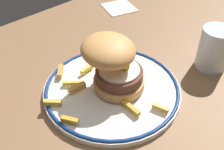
{
  "coord_description": "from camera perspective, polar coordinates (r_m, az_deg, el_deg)",
  "views": [
    {
      "loc": [
        -30.42,
        -26.16,
        39.51
      ],
      "look_at": [
        -2.23,
        3.98,
        4.6
      ],
      "focal_mm": 43.64,
      "sensor_mm": 36.0,
      "label": 1
    }
  ],
  "objects": [
    {
      "name": "water_glass",
      "position": [
        0.66,
        20.5,
        4.71
      ],
      "size": [
        7.02,
        7.02,
        9.65
      ],
      "color": "silver",
      "rests_on": "ground_plane"
    },
    {
      "name": "napkin",
      "position": [
        0.89,
        1.51,
        14.02
      ],
      "size": [
        11.66,
        11.89,
        0.4
      ],
      "primitive_type": "cube",
      "rotation": [
        0.0,
        0.0,
        -0.32
      ],
      "color": "silver",
      "rests_on": "ground_plane"
    },
    {
      "name": "burger",
      "position": [
        0.53,
        0.3,
        2.51
      ],
      "size": [
        12.52,
        13.79,
        10.94
      ],
      "color": "#D4934E",
      "rests_on": "dinner_plate"
    },
    {
      "name": "ground_plane",
      "position": [
        0.58,
        4.34,
        -5.9
      ],
      "size": [
        126.67,
        90.49,
        4.0
      ],
      "primitive_type": "cube",
      "color": "brown"
    },
    {
      "name": "dinner_plate",
      "position": [
        0.57,
        0.0,
        -2.91
      ],
      "size": [
        28.2,
        28.2,
        1.6
      ],
      "color": "white",
      "rests_on": "ground_plane"
    },
    {
      "name": "fries_pile",
      "position": [
        0.55,
        -5.19,
        -2.37
      ],
      "size": [
        19.08,
        25.12,
        1.91
      ],
      "color": "gold",
      "rests_on": "dinner_plate"
    }
  ]
}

